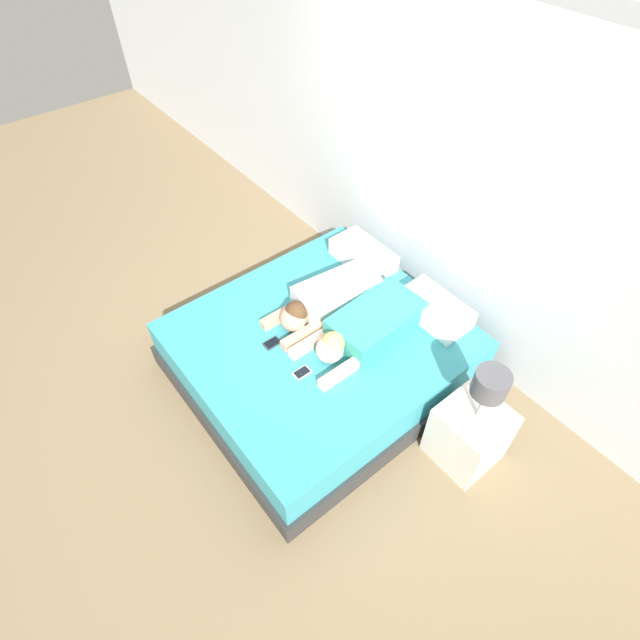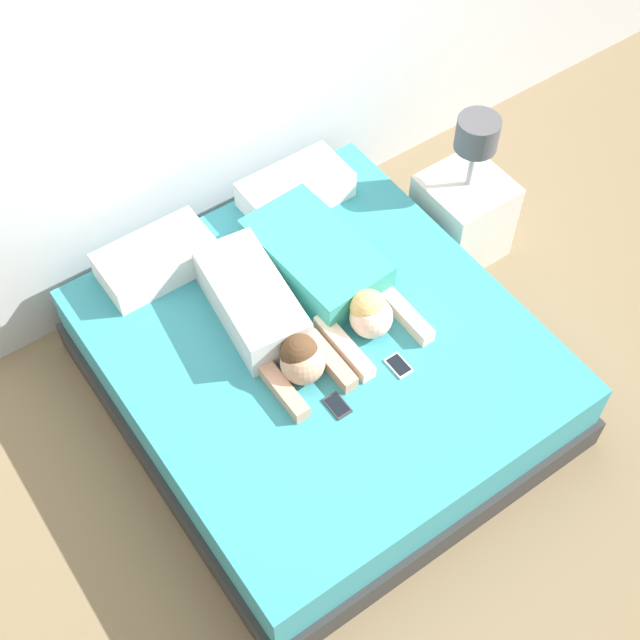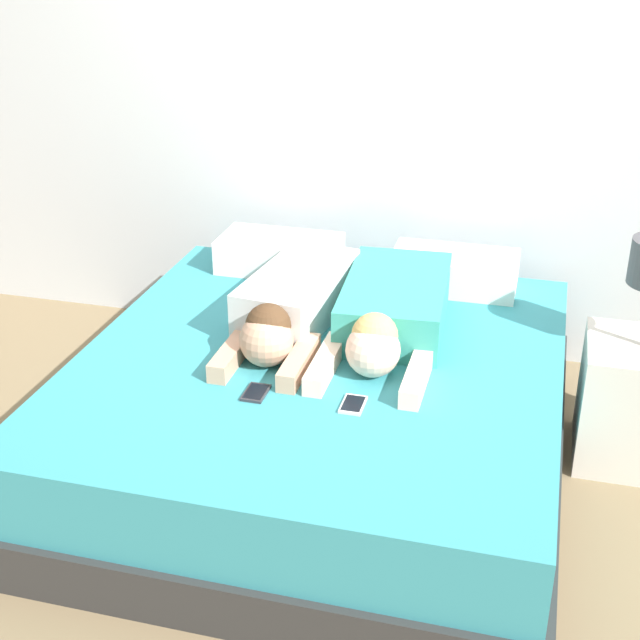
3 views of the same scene
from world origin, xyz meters
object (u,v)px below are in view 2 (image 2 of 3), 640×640
object	(u,v)px
bed	(320,368)
person_left	(266,317)
person_right	(328,271)
cell_phone_left	(337,406)
cell_phone_right	(399,366)
nightstand	(463,210)
pillow_head_left	(157,260)
pillow_head_right	(296,190)

from	to	relation	value
bed	person_left	size ratio (longest dim) A/B	2.11
bed	person_right	distance (m)	0.47
bed	cell_phone_left	world-z (taller)	cell_phone_left
cell_phone_right	nightstand	world-z (taller)	nightstand
person_right	person_left	bearing A→B (deg)	-170.79
person_right	cell_phone_right	bearing A→B (deg)	-91.73
person_left	cell_phone_right	xyz separation A→B (m)	(0.38, -0.50, -0.10)
person_right	cell_phone_left	world-z (taller)	person_right
nightstand	pillow_head_left	bearing A→B (deg)	164.54
bed	pillow_head_left	xyz separation A→B (m)	(-0.40, 0.78, 0.32)
bed	cell_phone_left	distance (m)	0.44
bed	cell_phone_right	xyz separation A→B (m)	(0.20, -0.32, 0.24)
person_left	cell_phone_right	size ratio (longest dim) A/B	7.68
pillow_head_left	cell_phone_right	xyz separation A→B (m)	(0.60, -1.11, -0.07)
bed	nightstand	xyz separation A→B (m)	(1.18, 0.35, 0.07)
cell_phone_right	person_left	bearing A→B (deg)	126.72
bed	cell_phone_right	distance (m)	0.45
pillow_head_left	cell_phone_right	world-z (taller)	pillow_head_left
person_left	nightstand	distance (m)	1.39
cell_phone_left	cell_phone_right	world-z (taller)	same
cell_phone_right	nightstand	size ratio (longest dim) A/B	0.13
pillow_head_left	pillow_head_right	distance (m)	0.80
bed	person_left	bearing A→B (deg)	133.59
cell_phone_right	cell_phone_left	bearing A→B (deg)	-178.44
bed	cell_phone_left	size ratio (longest dim) A/B	16.19
pillow_head_right	cell_phone_left	world-z (taller)	pillow_head_right
bed	pillow_head_left	world-z (taller)	pillow_head_left
bed	person_left	world-z (taller)	person_left
cell_phone_left	cell_phone_right	distance (m)	0.35
pillow_head_left	person_left	distance (m)	0.65
pillow_head_left	person_right	size ratio (longest dim) A/B	0.54
person_left	nightstand	xyz separation A→B (m)	(1.36, 0.16, -0.27)
person_left	cell_phone_left	distance (m)	0.52
person_right	bed	bearing A→B (deg)	-131.91
person_right	pillow_head_right	bearing A→B (deg)	71.41
person_left	cell_phone_left	bearing A→B (deg)	-86.68
bed	pillow_head_right	distance (m)	0.94
person_left	person_right	world-z (taller)	person_left
bed	nightstand	distance (m)	1.23
pillow_head_left	nightstand	world-z (taller)	nightstand
pillow_head_left	person_left	bearing A→B (deg)	-69.23
cell_phone_left	cell_phone_right	xyz separation A→B (m)	(0.35, 0.01, 0.00)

